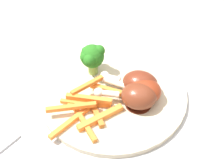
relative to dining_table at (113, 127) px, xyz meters
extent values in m
cube|color=#B7B7BC|center=(0.00, 0.00, 0.10)|extent=(0.93, 0.89, 0.03)
cylinder|color=gray|center=(-0.40, 0.38, -0.27)|extent=(0.06, 0.06, 0.70)
cylinder|color=beige|center=(0.00, 0.00, 0.12)|extent=(0.30, 0.30, 0.01)
cylinder|color=#88AF50|center=(-0.06, -0.03, 0.14)|extent=(0.02, 0.02, 0.03)
sphere|color=#256B1C|center=(-0.06, -0.03, 0.17)|extent=(0.05, 0.05, 0.05)
sphere|color=#256B1C|center=(-0.06, -0.02, 0.18)|extent=(0.02, 0.02, 0.02)
sphere|color=#256B1C|center=(-0.07, -0.04, 0.17)|extent=(0.02, 0.02, 0.02)
sphere|color=#256B1C|center=(-0.08, -0.03, 0.16)|extent=(0.02, 0.02, 0.02)
sphere|color=#256B1C|center=(-0.04, -0.04, 0.17)|extent=(0.03, 0.03, 0.03)
sphere|color=#256B1C|center=(-0.05, -0.05, 0.17)|extent=(0.02, 0.02, 0.02)
sphere|color=#256B1C|center=(-0.07, -0.02, 0.17)|extent=(0.02, 0.02, 0.02)
cube|color=orange|center=(0.03, -0.05, 0.13)|extent=(0.02, 0.08, 0.01)
cube|color=orange|center=(0.03, -0.07, 0.13)|extent=(0.03, 0.06, 0.01)
cube|color=orange|center=(0.00, -0.05, 0.15)|extent=(0.04, 0.07, 0.01)
cube|color=orange|center=(0.07, -0.07, 0.13)|extent=(0.10, 0.04, 0.01)
cube|color=orange|center=(0.01, -0.01, 0.14)|extent=(0.04, 0.06, 0.01)
cube|color=orange|center=(0.07, -0.04, 0.13)|extent=(0.04, 0.09, 0.01)
cube|color=orange|center=(0.04, -0.09, 0.14)|extent=(0.01, 0.09, 0.01)
cube|color=orange|center=(0.06, -0.09, 0.13)|extent=(0.07, 0.09, 0.01)
cube|color=orange|center=(0.05, -0.04, 0.13)|extent=(0.07, 0.02, 0.01)
cube|color=orange|center=(0.03, -0.05, 0.14)|extent=(0.04, 0.09, 0.01)
cylinder|color=#4D1C10|center=(0.05, 0.04, 0.12)|extent=(0.05, 0.05, 0.00)
ellipsoid|color=brown|center=(0.05, 0.04, 0.15)|extent=(0.08, 0.08, 0.05)
cylinder|color=beige|center=(0.03, -0.01, 0.15)|extent=(0.02, 0.04, 0.01)
sphere|color=silver|center=(0.02, -0.03, 0.15)|extent=(0.02, 0.02, 0.02)
cylinder|color=#5E1C0D|center=(0.03, 0.05, 0.12)|extent=(0.05, 0.05, 0.00)
ellipsoid|color=maroon|center=(0.03, 0.05, 0.15)|extent=(0.09, 0.09, 0.05)
cylinder|color=beige|center=(0.00, 0.01, 0.14)|extent=(0.03, 0.04, 0.01)
sphere|color=silver|center=(-0.02, -0.01, 0.14)|extent=(0.02, 0.02, 0.02)
cylinder|color=#4B190E|center=(0.01, 0.05, 0.12)|extent=(0.05, 0.05, 0.00)
ellipsoid|color=maroon|center=(0.01, 0.05, 0.15)|extent=(0.08, 0.09, 0.05)
cylinder|color=beige|center=(-0.01, 0.00, 0.15)|extent=(0.03, 0.04, 0.01)
sphere|color=silver|center=(-0.02, -0.01, 0.15)|extent=(0.02, 0.02, 0.02)
camera|label=1|loc=(0.40, -0.08, 0.57)|focal=48.13mm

